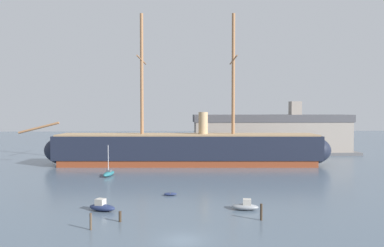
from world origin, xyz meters
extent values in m
plane|color=#4C5B6B|center=(0.00, 0.00, 0.00)|extent=(400.00, 400.00, 0.00)
cube|color=brown|center=(2.05, 52.13, 0.79)|extent=(61.11, 11.81, 1.58)
cube|color=black|center=(2.05, 52.13, 4.41)|extent=(63.65, 12.30, 5.65)
ellipsoid|color=black|center=(-27.03, 53.43, 3.62)|extent=(11.76, 9.04, 7.23)
ellipsoid|color=black|center=(31.14, 50.84, 3.62)|extent=(11.76, 9.04, 7.23)
cube|color=#9E7F5B|center=(2.05, 52.13, 7.40)|extent=(62.36, 11.49, 0.34)
cylinder|color=#936642|center=(-9.01, 52.62, 21.93)|extent=(0.79, 0.79, 29.39)
cylinder|color=#936642|center=(-9.01, 52.62, 25.45)|extent=(0.99, 15.19, 0.32)
cylinder|color=#936642|center=(13.12, 51.64, 21.93)|extent=(0.79, 0.79, 29.39)
cylinder|color=#936642|center=(13.12, 51.64, 25.45)|extent=(0.99, 15.19, 0.32)
cylinder|color=#936642|center=(-34.14, 53.74, 9.06)|extent=(10.02, 1.01, 3.01)
cylinder|color=tan|center=(5.85, 51.96, 10.06)|extent=(2.26, 2.26, 5.65)
ellipsoid|color=#1E284C|center=(-10.45, 11.48, 0.44)|extent=(4.10, 2.91, 0.88)
cube|color=#B2ADA3|center=(-10.70, 11.58, 1.15)|extent=(1.46, 1.39, 0.88)
ellipsoid|color=gray|center=(8.48, 11.12, 0.41)|extent=(3.71, 2.07, 0.82)
cube|color=#B2ADA3|center=(8.71, 11.07, 1.06)|extent=(1.23, 1.13, 0.82)
ellipsoid|color=#1E284C|center=(-1.61, 19.84, 0.24)|extent=(2.07, 1.00, 0.48)
cube|color=#4C4C51|center=(-1.61, 19.84, 0.42)|extent=(0.23, 0.76, 0.07)
ellipsoid|color=#236670|center=(-14.34, 37.51, 0.46)|extent=(2.39, 5.02, 0.92)
cube|color=#4C4C51|center=(-14.29, 37.75, 0.98)|extent=(1.02, 1.34, 0.48)
cylinder|color=silver|center=(-14.38, 37.27, 3.51)|extent=(0.12, 0.12, 5.56)
ellipsoid|color=gold|center=(2.62, 61.67, 0.29)|extent=(1.25, 2.49, 0.57)
cube|color=beige|center=(2.62, 61.67, 0.50)|extent=(0.91, 0.29, 0.09)
cylinder|color=#4C3D2D|center=(-10.16, 3.72, 0.94)|extent=(0.25, 0.25, 1.88)
cylinder|color=#382B1E|center=(9.56, 6.52, 0.99)|extent=(0.30, 0.30, 1.99)
cylinder|color=#382B1E|center=(-7.37, 6.59, 0.63)|extent=(0.33, 0.33, 1.26)
cube|color=#565659|center=(28.41, 74.59, 0.40)|extent=(51.45, 13.03, 0.80)
cube|color=gray|center=(28.41, 74.59, 5.27)|extent=(46.77, 10.86, 8.94)
cube|color=#47474C|center=(28.41, 74.59, 10.86)|extent=(47.70, 11.08, 2.25)
cube|color=gray|center=(35.89, 74.59, 14.03)|extent=(3.20, 3.20, 4.07)
camera|label=1|loc=(-0.66, -36.94, 13.22)|focal=34.37mm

